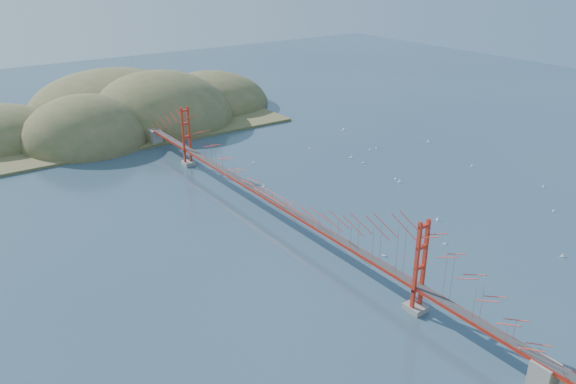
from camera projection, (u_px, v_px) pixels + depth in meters
ground at (273, 219)px, 88.21m from camera, size 320.00×320.00×0.00m
bridge at (272, 177)px, 85.59m from camera, size 2.20×94.40×12.00m
far_headlands at (129, 120)px, 140.86m from camera, size 84.00×58.00×25.00m
sailboat_5 at (543, 186)px, 100.30m from camera, size 0.43×0.51×0.58m
sailboat_1 at (363, 162)px, 111.65m from camera, size 0.66×0.66×0.70m
sailboat_2 at (399, 181)px, 102.31m from camera, size 0.64×0.64×0.71m
sailboat_9 at (428, 141)px, 124.18m from camera, size 0.52×0.62×0.72m
sailboat_17 at (343, 130)px, 132.17m from camera, size 0.59×0.56×0.66m
sailboat_0 at (444, 243)px, 80.52m from camera, size 0.46×0.52×0.59m
sailboat_4 at (395, 178)px, 103.68m from camera, size 0.52×0.52×0.56m
sailboat_15 at (376, 148)px, 120.04m from camera, size 0.48×0.54×0.62m
sailboat_14 at (437, 219)px, 87.75m from camera, size 0.70×0.70×0.74m
sailboat_8 at (370, 150)px, 118.86m from camera, size 0.57×0.54×0.64m
sailboat_12 at (253, 163)px, 111.48m from camera, size 0.62×0.57×0.69m
sailboat_10 at (384, 255)px, 77.33m from camera, size 0.57×0.57×0.61m
sailboat_6 at (562, 256)px, 77.16m from camera, size 0.60×0.60×0.63m
sailboat_13 at (553, 211)px, 90.73m from camera, size 0.55×0.55×0.59m
sailboat_3 at (263, 186)px, 100.34m from camera, size 0.68×0.68×0.71m
sailboat_11 at (472, 166)px, 109.78m from camera, size 0.52×0.52×0.57m
sailboat_16 at (351, 157)px, 114.43m from camera, size 0.65×0.62×0.73m
sailboat_7 at (310, 148)px, 119.77m from camera, size 0.50×0.42×0.58m
sailboat_extra_0 at (344, 129)px, 132.46m from camera, size 0.62×0.57×0.70m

